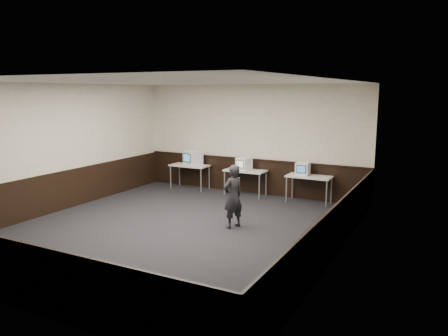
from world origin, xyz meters
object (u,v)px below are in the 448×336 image
object	(u,v)px
emac_right	(303,169)
desk_right	(309,178)
emac_center	(244,164)
person	(233,196)
desk_left	(190,167)
desk_center	(245,172)
emac_left	(193,158)

from	to	relation	value
emac_right	desk_right	bearing A→B (deg)	-6.17
desk_right	emac_right	xyz separation A→B (m)	(-0.19, 0.01, 0.25)
emac_center	person	distance (m)	3.06
desk_left	desk_center	bearing A→B (deg)	0.00
desk_center	emac_right	bearing A→B (deg)	0.28
desk_center	emac_left	xyz separation A→B (m)	(-1.80, 0.04, 0.30)
desk_center	emac_left	world-z (taller)	emac_left
desk_center	desk_right	world-z (taller)	same
desk_right	desk_left	bearing A→B (deg)	180.00
desk_center	emac_left	bearing A→B (deg)	178.80
desk_left	desk_right	bearing A→B (deg)	0.00
person	emac_center	bearing A→B (deg)	-136.15
emac_right	person	size ratio (longest dim) A/B	0.28
desk_right	emac_center	xyz separation A→B (m)	(-1.93, -0.04, 0.25)
emac_left	person	size ratio (longest dim) A/B	0.41
emac_left	emac_right	distance (m)	3.51
desk_left	emac_center	world-z (taller)	emac_center
emac_left	emac_center	distance (m)	1.78
desk_left	emac_left	bearing A→B (deg)	21.09
emac_right	desk_center	bearing A→B (deg)	176.69
desk_right	person	xyz separation A→B (m)	(-0.85, -2.89, 0.03)
desk_right	emac_right	world-z (taller)	emac_right
emac_left	emac_right	bearing A→B (deg)	17.95
emac_right	person	xyz separation A→B (m)	(-0.67, -2.90, -0.22)
emac_left	emac_right	size ratio (longest dim) A/B	1.46
emac_right	person	bearing A→B (deg)	-106.51
desk_right	emac_left	size ratio (longest dim) A/B	2.04
desk_left	desk_center	xyz separation A→B (m)	(1.90, 0.00, 0.00)
emac_right	emac_center	bearing A→B (deg)	177.99
emac_center	emac_right	size ratio (longest dim) A/B	1.11
desk_center	emac_right	world-z (taller)	emac_right
desk_left	person	bearing A→B (deg)	-44.49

